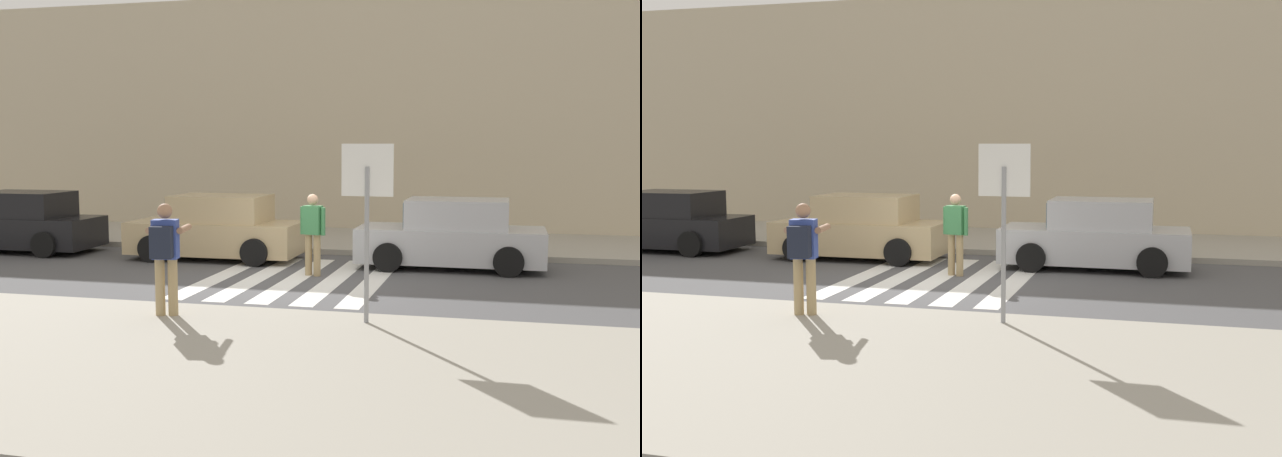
# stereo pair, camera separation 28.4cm
# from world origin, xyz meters

# --- Properties ---
(ground_plane) EXTENTS (120.00, 120.00, 0.00)m
(ground_plane) POSITION_xyz_m (0.00, 0.00, 0.00)
(ground_plane) COLOR #4C4C4F
(sidewalk_near) EXTENTS (60.00, 6.00, 0.14)m
(sidewalk_near) POSITION_xyz_m (0.00, -6.20, 0.07)
(sidewalk_near) COLOR #9E998C
(sidewalk_near) RESTS_ON ground
(sidewalk_far) EXTENTS (60.00, 4.80, 0.14)m
(sidewalk_far) POSITION_xyz_m (0.00, 6.00, 0.07)
(sidewalk_far) COLOR #9E998C
(sidewalk_far) RESTS_ON ground
(building_facade_far) EXTENTS (56.00, 4.00, 7.35)m
(building_facade_far) POSITION_xyz_m (0.00, 10.40, 3.68)
(building_facade_far) COLOR beige
(building_facade_far) RESTS_ON ground
(crosswalk_stripe_0) EXTENTS (0.44, 5.20, 0.01)m
(crosswalk_stripe_0) POSITION_xyz_m (-1.60, 0.20, 0.00)
(crosswalk_stripe_0) COLOR silver
(crosswalk_stripe_0) RESTS_ON ground
(crosswalk_stripe_1) EXTENTS (0.44, 5.20, 0.01)m
(crosswalk_stripe_1) POSITION_xyz_m (-0.80, 0.20, 0.00)
(crosswalk_stripe_1) COLOR silver
(crosswalk_stripe_1) RESTS_ON ground
(crosswalk_stripe_2) EXTENTS (0.44, 5.20, 0.01)m
(crosswalk_stripe_2) POSITION_xyz_m (0.00, 0.20, 0.00)
(crosswalk_stripe_2) COLOR silver
(crosswalk_stripe_2) RESTS_ON ground
(crosswalk_stripe_3) EXTENTS (0.44, 5.20, 0.01)m
(crosswalk_stripe_3) POSITION_xyz_m (0.80, 0.20, 0.00)
(crosswalk_stripe_3) COLOR silver
(crosswalk_stripe_3) RESTS_ON ground
(crosswalk_stripe_4) EXTENTS (0.44, 5.20, 0.01)m
(crosswalk_stripe_4) POSITION_xyz_m (1.60, 0.20, 0.00)
(crosswalk_stripe_4) COLOR silver
(crosswalk_stripe_4) RESTS_ON ground
(stop_sign) EXTENTS (0.76, 0.08, 2.63)m
(stop_sign) POSITION_xyz_m (2.20, -3.78, 2.05)
(stop_sign) COLOR gray
(stop_sign) RESTS_ON sidewalk_near
(photographer_with_backpack) EXTENTS (0.68, 0.91, 1.72)m
(photographer_with_backpack) POSITION_xyz_m (-0.86, -4.10, 1.17)
(photographer_with_backpack) COLOR tan
(photographer_with_backpack) RESTS_ON sidewalk_near
(pedestrian_crossing) EXTENTS (0.57, 0.32, 1.72)m
(pedestrian_crossing) POSITION_xyz_m (0.24, 0.61, 0.97)
(pedestrian_crossing) COLOR tan
(pedestrian_crossing) RESTS_ON ground
(parked_car_black) EXTENTS (4.10, 1.92, 1.55)m
(parked_car_black) POSITION_xyz_m (-7.98, 2.30, 0.73)
(parked_car_black) COLOR black
(parked_car_black) RESTS_ON ground
(parked_car_tan) EXTENTS (4.10, 1.92, 1.55)m
(parked_car_tan) POSITION_xyz_m (-2.57, 2.30, 0.73)
(parked_car_tan) COLOR tan
(parked_car_tan) RESTS_ON ground
(parked_car_silver) EXTENTS (4.10, 1.92, 1.55)m
(parked_car_silver) POSITION_xyz_m (3.02, 2.30, 0.73)
(parked_car_silver) COLOR #B7BABF
(parked_car_silver) RESTS_ON ground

